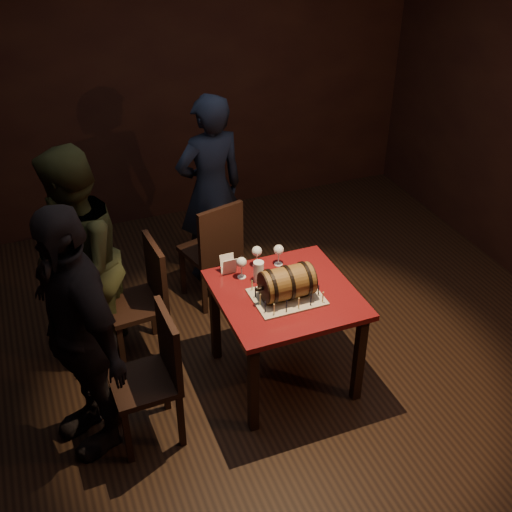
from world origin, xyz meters
name	(u,v)px	position (x,y,z in m)	size (l,w,h in m)	color
room_shell	(269,197)	(0.00, 0.00, 1.40)	(5.04, 5.04, 2.80)	black
pub_table	(285,305)	(0.07, -0.14, 0.64)	(0.90, 0.90, 0.75)	#4F0D10
cake_board	(287,297)	(0.05, -0.20, 0.76)	(0.45, 0.35, 0.01)	#B0A48E
barrel_cake	(287,283)	(0.05, -0.20, 0.87)	(0.39, 0.23, 0.23)	brown
birthday_candles	(287,291)	(0.05, -0.20, 0.80)	(0.40, 0.30, 0.09)	#FFF198
wine_glass_left	(241,263)	(-0.14, 0.12, 0.87)	(0.07, 0.07, 0.16)	silver
wine_glass_mid	(257,252)	(0.00, 0.21, 0.87)	(0.07, 0.07, 0.16)	silver
wine_glass_right	(279,251)	(0.15, 0.17, 0.87)	(0.07, 0.07, 0.16)	silver
pint_of_ale	(259,272)	(-0.05, 0.04, 0.82)	(0.07, 0.07, 0.15)	silver
menu_card	(229,265)	(-0.21, 0.20, 0.81)	(0.10, 0.05, 0.13)	white
chair_back	(215,248)	(-0.09, 0.90, 0.52)	(0.49, 0.49, 0.93)	black
chair_left_rear	(145,294)	(-0.76, 0.49, 0.52)	(0.43, 0.43, 0.93)	black
chair_left_front	(155,370)	(-0.88, -0.31, 0.52)	(0.41, 0.41, 0.93)	black
person_back	(211,190)	(0.02, 1.30, 0.82)	(0.60, 0.39, 1.65)	black
person_left_rear	(77,265)	(-1.18, 0.55, 0.84)	(0.82, 0.64, 1.68)	#35371B
person_left_front	(78,333)	(-1.28, -0.19, 0.85)	(1.00, 0.41, 1.70)	black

